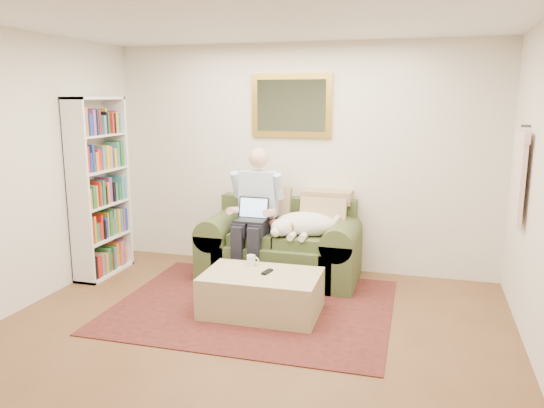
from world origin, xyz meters
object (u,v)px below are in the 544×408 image
at_px(ottoman, 262,293).
at_px(sleeping_dog, 306,224).
at_px(sofa, 281,252).
at_px(coffee_mug, 251,260).
at_px(bookshelf, 99,188).
at_px(laptop, 252,214).
at_px(seated_man, 254,216).

bearing_deg(ottoman, sleeping_dog, 77.47).
xyz_separation_m(sofa, sleeping_dog, (0.31, -0.09, 0.36)).
distance_m(sofa, coffee_mug, 0.83).
bearing_deg(bookshelf, ottoman, -16.01).
height_order(sleeping_dog, bookshelf, bookshelf).
relative_size(ottoman, bookshelf, 0.54).
distance_m(sleeping_dog, bookshelf, 2.35).
relative_size(laptop, ottoman, 0.31).
xyz_separation_m(sofa, bookshelf, (-1.99, -0.43, 0.70)).
bearing_deg(sofa, coffee_mug, -95.12).
relative_size(seated_man, ottoman, 1.35).
xyz_separation_m(ottoman, coffee_mug, (-0.17, 0.21, 0.25)).
bearing_deg(coffee_mug, seated_man, 105.66).
bearing_deg(laptop, ottoman, -66.03).
bearing_deg(bookshelf, coffee_mug, -11.44).
bearing_deg(sofa, sleeping_dog, -15.74).
height_order(sofa, coffee_mug, sofa).
bearing_deg(ottoman, seated_man, 112.32).
distance_m(seated_man, sleeping_dog, 0.58).
bearing_deg(sofa, seated_man, -148.55).
height_order(ottoman, coffee_mug, coffee_mug).
bearing_deg(sleeping_dog, bookshelf, -171.50).
bearing_deg(ottoman, bookshelf, 163.99).
bearing_deg(sleeping_dog, ottoman, -102.53).
bearing_deg(coffee_mug, sofa, 84.88).
relative_size(sofa, sleeping_dog, 2.43).
xyz_separation_m(sofa, laptop, (-0.26, -0.22, 0.46)).
xyz_separation_m(sofa, ottoman, (0.10, -1.03, -0.10)).
bearing_deg(laptop, sofa, 41.02).
height_order(sofa, bookshelf, bookshelf).
bearing_deg(coffee_mug, bookshelf, 168.56).
xyz_separation_m(seated_man, bookshelf, (-1.73, -0.27, 0.28)).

